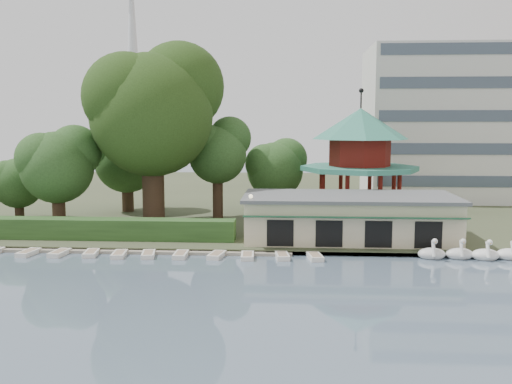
# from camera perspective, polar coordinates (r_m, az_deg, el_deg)

# --- Properties ---
(ground_plane) EXTENTS (220.00, 220.00, 0.00)m
(ground_plane) POSITION_cam_1_polar(r_m,az_deg,el_deg) (30.53, -6.07, -13.56)
(ground_plane) COLOR slate
(ground_plane) RESTS_ON ground
(shore) EXTENTS (220.00, 70.00, 0.40)m
(shore) POSITION_cam_1_polar(r_m,az_deg,el_deg) (80.99, 0.12, -0.40)
(shore) COLOR #424930
(shore) RESTS_ON ground
(embankment) EXTENTS (220.00, 0.60, 0.30)m
(embankment) POSITION_cam_1_polar(r_m,az_deg,el_deg) (46.92, -2.51, -5.97)
(embankment) COLOR gray
(embankment) RESTS_ON ground
(dock) EXTENTS (34.00, 1.60, 0.24)m
(dock) POSITION_cam_1_polar(r_m,az_deg,el_deg) (49.56, -16.52, -5.59)
(dock) COLOR gray
(dock) RESTS_ON ground
(boathouse) EXTENTS (18.60, 9.39, 3.90)m
(boathouse) POSITION_cam_1_polar(r_m,az_deg,el_deg) (51.06, 9.29, -2.45)
(boathouse) COLOR beige
(boathouse) RESTS_ON shore
(pavilion) EXTENTS (12.40, 12.40, 13.50)m
(pavilion) POSITION_cam_1_polar(r_m,az_deg,el_deg) (60.65, 10.35, 3.88)
(pavilion) COLOR beige
(pavilion) RESTS_ON shore
(office_building) EXTENTS (38.00, 18.00, 20.00)m
(office_building) POSITION_cam_1_polar(r_m,az_deg,el_deg) (81.98, 23.54, 5.79)
(office_building) COLOR silver
(office_building) RESTS_ON shore
(broadcast_tower) EXTENTS (8.00, 8.00, 96.00)m
(broadcast_tower) POSITION_cam_1_polar(r_m,az_deg,el_deg) (176.11, -12.24, 14.50)
(broadcast_tower) COLOR silver
(broadcast_tower) RESTS_ON ground
(hedge) EXTENTS (30.00, 2.00, 1.80)m
(hedge) POSITION_cam_1_polar(r_m,az_deg,el_deg) (53.41, -18.37, -3.47)
(hedge) COLOR #2D5222
(hedge) RESTS_ON shore
(lamp_post) EXTENTS (0.36, 0.36, 4.28)m
(lamp_post) POSITION_cam_1_polar(r_m,az_deg,el_deg) (47.85, -0.52, -1.82)
(lamp_post) COLOR black
(lamp_post) RESTS_ON shore
(big_tree) EXTENTS (13.44, 12.53, 18.39)m
(big_tree) POSITION_cam_1_polar(r_m,az_deg,el_deg) (58.02, -10.20, 8.50)
(big_tree) COLOR #3A281C
(big_tree) RESTS_ON shore
(small_trees) EXTENTS (39.48, 17.41, 10.88)m
(small_trees) POSITION_cam_1_polar(r_m,az_deg,el_deg) (62.67, -12.91, 2.99)
(small_trees) COLOR #3A281C
(small_trees) RESTS_ON shore
(swan_boats) EXTENTS (12.18, 2.04, 1.92)m
(swan_boats) POSITION_cam_1_polar(r_m,az_deg,el_deg) (48.75, 23.11, -5.75)
(swan_boats) COLOR silver
(swan_boats) RESTS_ON ground
(moored_rowboats) EXTENTS (35.08, 2.76, 0.36)m
(moored_rowboats) POSITION_cam_1_polar(r_m,az_deg,el_deg) (47.67, -14.94, -5.97)
(moored_rowboats) COLOR white
(moored_rowboats) RESTS_ON ground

